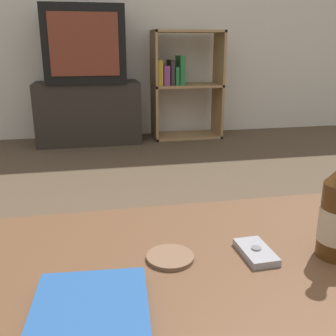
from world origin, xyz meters
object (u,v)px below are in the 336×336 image
object	(u,v)px
television	(84,44)
bookshelf	(182,82)
cell_phone	(256,252)
table_book	(90,317)
tv_stand	(88,113)

from	to	relation	value
television	bookshelf	xyz separation A→B (m)	(0.81, 0.05, -0.31)
cell_phone	table_book	xyz separation A→B (m)	(-0.31, -0.13, 0.00)
television	bookshelf	bearing A→B (deg)	3.40
bookshelf	table_book	world-z (taller)	bookshelf
tv_stand	bookshelf	xyz separation A→B (m)	(0.81, 0.04, 0.23)
tv_stand	television	bearing A→B (deg)	-90.00
tv_stand	table_book	world-z (taller)	tv_stand
television	bookshelf	size ratio (longest dim) A/B	0.68
bookshelf	cell_phone	world-z (taller)	bookshelf
table_book	tv_stand	bearing A→B (deg)	94.26
tv_stand	table_book	xyz separation A→B (m)	(-0.01, -2.84, 0.17)
table_book	television	bearing A→B (deg)	94.26
television	cell_phone	xyz separation A→B (m)	(0.30, -2.70, -0.38)
television	cell_phone	size ratio (longest dim) A/B	6.17
cell_phone	table_book	bearing A→B (deg)	-158.69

